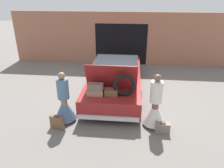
{
  "coord_description": "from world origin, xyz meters",
  "views": [
    {
      "loc": [
        0.68,
        -8.17,
        3.9
      ],
      "look_at": [
        0.0,
        -1.38,
        0.91
      ],
      "focal_mm": 35.0,
      "sensor_mm": 36.0,
      "label": 1
    }
  ],
  "objects_px": {
    "car": "(115,78)",
    "person_right": "(155,108)",
    "suitcase_beside_right_person": "(162,128)",
    "suitcase_beside_left_person": "(57,122)",
    "person_left": "(64,104)"
  },
  "relations": [
    {
      "from": "suitcase_beside_left_person",
      "to": "suitcase_beside_right_person",
      "type": "bearing_deg",
      "value": 1.74
    },
    {
      "from": "car",
      "to": "suitcase_beside_right_person",
      "type": "height_order",
      "value": "car"
    },
    {
      "from": "car",
      "to": "person_right",
      "type": "bearing_deg",
      "value": -59.31
    },
    {
      "from": "person_right",
      "to": "suitcase_beside_right_person",
      "type": "distance_m",
      "value": 0.6
    },
    {
      "from": "car",
      "to": "suitcase_beside_right_person",
      "type": "bearing_deg",
      "value": -59.19
    },
    {
      "from": "person_right",
      "to": "suitcase_beside_right_person",
      "type": "relative_size",
      "value": 3.95
    },
    {
      "from": "person_right",
      "to": "car",
      "type": "bearing_deg",
      "value": 27.22
    },
    {
      "from": "car",
      "to": "person_left",
      "type": "relative_size",
      "value": 3.09
    },
    {
      "from": "car",
      "to": "suitcase_beside_right_person",
      "type": "relative_size",
      "value": 11.9
    },
    {
      "from": "person_right",
      "to": "suitcase_beside_left_person",
      "type": "relative_size",
      "value": 3.64
    },
    {
      "from": "car",
      "to": "person_right",
      "type": "xyz_separation_m",
      "value": [
        1.4,
        -2.36,
        0.03
      ]
    },
    {
      "from": "car",
      "to": "person_right",
      "type": "relative_size",
      "value": 3.02
    },
    {
      "from": "car",
      "to": "suitcase_beside_left_person",
      "type": "distance_m",
      "value": 3.22
    },
    {
      "from": "suitcase_beside_left_person",
      "to": "person_left",
      "type": "bearing_deg",
      "value": 74.34
    },
    {
      "from": "car",
      "to": "suitcase_beside_left_person",
      "type": "bearing_deg",
      "value": -118.45
    }
  ]
}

